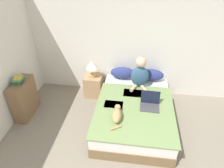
# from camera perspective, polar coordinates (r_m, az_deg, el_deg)

# --- Properties ---
(wall_back) EXTENTS (5.50, 0.05, 2.55)m
(wall_back) POSITION_cam_1_polar(r_m,az_deg,el_deg) (4.44, 5.71, 11.93)
(wall_back) COLOR silver
(wall_back) RESTS_ON ground_plane
(bed) EXTENTS (1.46, 2.03, 0.47)m
(bed) POSITION_cam_1_polar(r_m,az_deg,el_deg) (4.05, 6.33, -7.98)
(bed) COLOR brown
(bed) RESTS_ON ground_plane
(pillow_near) EXTENTS (0.56, 0.24, 0.27)m
(pillow_near) POSITION_cam_1_polar(r_m,az_deg,el_deg) (4.55, 3.09, 3.19)
(pillow_near) COLOR navy
(pillow_near) RESTS_ON bed
(pillow_far) EXTENTS (0.56, 0.24, 0.27)m
(pillow_far) POSITION_cam_1_polar(r_m,az_deg,el_deg) (4.55, 11.11, 2.58)
(pillow_far) COLOR navy
(pillow_far) RESTS_ON bed
(person_sitting) EXTENTS (0.38, 0.37, 0.69)m
(person_sitting) POSITION_cam_1_polar(r_m,az_deg,el_deg) (4.22, 7.97, 2.81)
(person_sitting) COLOR #33567A
(person_sitting) RESTS_ON bed
(cat_tabby) EXTENTS (0.18, 0.54, 0.17)m
(cat_tabby) POSITION_cam_1_polar(r_m,az_deg,el_deg) (3.50, 1.42, -8.71)
(cat_tabby) COLOR tan
(cat_tabby) RESTS_ON bed
(laptop_open) EXTENTS (0.36, 0.32, 0.27)m
(laptop_open) POSITION_cam_1_polar(r_m,az_deg,el_deg) (3.83, 10.75, -5.58)
(laptop_open) COLOR #424247
(laptop_open) RESTS_ON bed
(nightstand) EXTENTS (0.40, 0.46, 0.52)m
(nightstand) POSITION_cam_1_polar(r_m,az_deg,el_deg) (4.76, -5.21, -0.29)
(nightstand) COLOR tan
(nightstand) RESTS_ON ground_plane
(table_lamp) EXTENTS (0.27, 0.27, 0.42)m
(table_lamp) POSITION_cam_1_polar(r_m,az_deg,el_deg) (4.44, -5.76, 5.26)
(table_lamp) COLOR tan
(table_lamp) RESTS_ON nightstand
(bookshelf) EXTENTS (0.25, 0.66, 0.79)m
(bookshelf) POSITION_cam_1_polar(r_m,az_deg,el_deg) (4.48, -23.77, -3.82)
(bookshelf) COLOR brown
(bookshelf) RESTS_ON ground_plane
(book_stack_top) EXTENTS (0.19, 0.24, 0.12)m
(book_stack_top) POSITION_cam_1_polar(r_m,az_deg,el_deg) (4.23, -25.22, 1.06)
(book_stack_top) COLOR #3D7A51
(book_stack_top) RESTS_ON bookshelf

